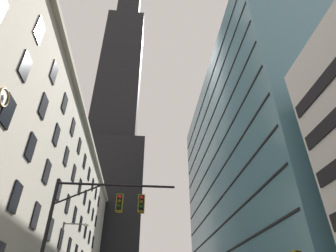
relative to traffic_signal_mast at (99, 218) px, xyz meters
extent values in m
cube|color=beige|center=(-15.87, 24.06, 7.32)|extent=(17.81, 66.85, 25.88)
cube|color=#B2A893|center=(-6.72, 24.06, 19.56)|extent=(0.70, 66.85, 0.60)
cube|color=black|center=(-6.92, 4.63, 2.58)|extent=(0.14, 1.40, 2.20)
cube|color=black|center=(-6.92, 9.63, 2.58)|extent=(0.14, 1.40, 2.20)
cube|color=black|center=(-6.92, 14.63, 2.58)|extent=(0.14, 1.40, 2.20)
cube|color=black|center=(-6.92, 19.63, 2.58)|extent=(0.14, 1.40, 2.20)
cube|color=black|center=(-6.92, 24.63, 2.58)|extent=(0.14, 1.40, 2.20)
cube|color=black|center=(-6.92, -0.37, 6.78)|extent=(0.14, 1.40, 2.20)
cube|color=black|center=(-6.92, 4.63, 6.78)|extent=(0.14, 1.40, 2.20)
cube|color=black|center=(-6.92, 9.63, 6.78)|extent=(0.14, 1.40, 2.20)
cube|color=black|center=(-6.92, 14.63, 6.78)|extent=(0.14, 1.40, 2.20)
cube|color=black|center=(-6.92, 19.63, 6.78)|extent=(0.14, 1.40, 2.20)
cube|color=black|center=(-6.92, 24.63, 6.78)|extent=(0.14, 1.40, 2.20)
cube|color=black|center=(-6.92, 29.63, 6.78)|extent=(0.14, 1.40, 2.20)
cube|color=black|center=(-6.92, 34.63, 6.78)|extent=(0.14, 1.40, 2.20)
cube|color=black|center=(-6.92, 39.63, 6.78)|extent=(0.14, 1.40, 2.20)
cube|color=black|center=(-6.92, 44.63, 6.78)|extent=(0.14, 1.40, 2.20)
cube|color=black|center=(-6.92, -0.37, 10.98)|extent=(0.14, 1.40, 2.20)
cube|color=black|center=(-6.92, 4.63, 10.98)|extent=(0.14, 1.40, 2.20)
cube|color=black|center=(-6.92, 9.63, 10.98)|extent=(0.14, 1.40, 2.20)
cube|color=black|center=(-6.92, 14.63, 10.98)|extent=(0.14, 1.40, 2.20)
cube|color=black|center=(-6.92, 19.63, 10.98)|extent=(0.14, 1.40, 2.20)
cube|color=black|center=(-6.92, 24.63, 10.98)|extent=(0.14, 1.40, 2.20)
cube|color=black|center=(-6.92, 29.63, 10.98)|extent=(0.14, 1.40, 2.20)
cube|color=black|center=(-6.92, 34.63, 10.98)|extent=(0.14, 1.40, 2.20)
cube|color=black|center=(-6.92, 39.63, 10.98)|extent=(0.14, 1.40, 2.20)
cube|color=black|center=(-6.92, 44.63, 10.98)|extent=(0.14, 1.40, 2.20)
cube|color=black|center=(-6.92, -0.37, 15.18)|extent=(0.14, 1.40, 2.20)
cube|color=black|center=(-6.92, 4.63, 15.18)|extent=(0.14, 1.40, 2.20)
cube|color=black|center=(-6.92, 9.63, 15.18)|extent=(0.14, 1.40, 2.20)
cube|color=black|center=(-6.92, 14.63, 15.18)|extent=(0.14, 1.40, 2.20)
cube|color=black|center=(-6.92, 19.63, 15.18)|extent=(0.14, 1.40, 2.20)
cube|color=black|center=(-6.92, 24.63, 15.18)|extent=(0.14, 1.40, 2.20)
cube|color=black|center=(-6.92, 29.63, 15.18)|extent=(0.14, 1.40, 2.20)
cube|color=black|center=(-6.92, 34.63, 15.18)|extent=(0.14, 1.40, 2.20)
cube|color=black|center=(-6.92, 39.63, 15.18)|extent=(0.14, 1.40, 2.20)
cube|color=black|center=(-6.92, 44.63, 15.18)|extent=(0.14, 1.40, 2.20)
torus|color=olive|center=(-6.85, -1.44, 7.11)|extent=(0.12, 1.30, 1.30)
cylinder|color=silver|center=(-6.89, -1.44, 7.11)|extent=(0.05, 1.12, 1.12)
cube|color=black|center=(-6.82, -1.55, 7.02)|extent=(0.03, 0.30, 0.28)
cube|color=black|center=(-6.82, -1.56, 6.91)|extent=(0.03, 0.29, 0.46)
cube|color=black|center=(-8.76, 69.11, 17.40)|extent=(22.51, 22.51, 46.03)
cube|color=black|center=(-8.76, 69.11, 73.89)|extent=(15.75, 15.75, 66.95)
cube|color=teal|center=(24.75, 29.22, 16.48)|extent=(19.44, 50.04, 44.20)
cube|color=black|center=(14.99, 29.22, 6.38)|extent=(0.12, 49.04, 0.24)
cube|color=black|center=(14.99, 29.22, 10.38)|extent=(0.12, 49.04, 0.24)
cube|color=black|center=(14.99, 29.22, 14.38)|extent=(0.12, 49.04, 0.24)
cube|color=black|center=(14.99, 29.22, 18.38)|extent=(0.12, 49.04, 0.24)
cube|color=black|center=(14.99, 29.22, 22.38)|extent=(0.12, 49.04, 0.24)
cube|color=black|center=(14.99, 29.22, 26.38)|extent=(0.12, 49.04, 0.24)
cube|color=black|center=(14.99, 29.22, 30.38)|extent=(0.12, 49.04, 0.24)
cube|color=black|center=(14.99, 29.22, 34.38)|extent=(0.12, 49.04, 0.24)
cylinder|color=black|center=(-2.69, -0.04, -1.61)|extent=(0.20, 0.20, 7.71)
cylinder|color=black|center=(0.83, -0.04, 1.99)|extent=(7.05, 0.14, 0.14)
cylinder|color=black|center=(-1.28, -0.04, 1.39)|extent=(2.90, 0.10, 1.47)
cylinder|color=black|center=(1.06, -0.04, 1.69)|extent=(0.04, 0.04, 0.60)
cube|color=black|center=(1.06, -0.04, 0.94)|extent=(0.30, 0.30, 0.90)
cube|color=olive|center=(1.06, 0.13, 0.94)|extent=(0.40, 0.40, 1.04)
sphere|color=red|center=(1.06, -0.20, 1.22)|extent=(0.20, 0.20, 0.20)
sphere|color=#4B3A08|center=(1.06, -0.20, 0.94)|extent=(0.20, 0.20, 0.20)
sphere|color=#083D10|center=(1.06, -0.20, 0.66)|extent=(0.20, 0.20, 0.20)
cylinder|color=black|center=(2.36, -0.04, 1.69)|extent=(0.04, 0.04, 0.60)
cube|color=black|center=(2.36, -0.04, 0.94)|extent=(0.30, 0.30, 0.90)
cube|color=olive|center=(2.36, 0.13, 0.94)|extent=(0.40, 0.40, 1.04)
sphere|color=red|center=(2.36, -0.20, 1.22)|extent=(0.20, 0.20, 0.20)
sphere|color=#4B3A08|center=(2.36, -0.20, 0.94)|extent=(0.20, 0.20, 0.20)
sphere|color=#083D10|center=(2.36, -0.20, 0.66)|extent=(0.20, 0.20, 0.20)
cylinder|color=#47474C|center=(-4.03, 12.61, 2.67)|extent=(2.17, 0.10, 0.10)
ellipsoid|color=#EFE5C6|center=(-2.94, 12.61, 2.57)|extent=(0.56, 0.32, 0.24)
camera|label=1|loc=(2.33, -16.40, -4.25)|focal=29.72mm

